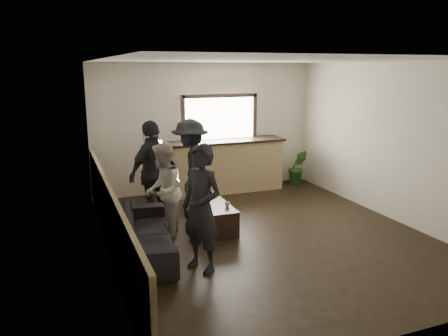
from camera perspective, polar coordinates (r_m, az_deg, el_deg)
name	(u,v)px	position (r m, az deg, el deg)	size (l,w,h in m)	color
ground	(265,235)	(7.31, 5.43, -8.67)	(5.00, 6.00, 0.01)	black
room_shell	(224,150)	(6.61, -0.03, 2.33)	(5.01, 6.01, 2.80)	silver
bar_counter	(224,163)	(9.61, -0.05, 0.67)	(2.70, 0.68, 2.13)	tan
sofa	(142,233)	(6.61, -10.66, -8.34)	(2.14, 0.84, 0.62)	black
coffee_table	(214,218)	(7.41, -1.31, -6.51)	(0.54, 0.98, 0.43)	black
cup_a	(204,200)	(7.50, -2.67, -4.18)	(0.12, 0.12, 0.09)	silver
cup_b	(227,205)	(7.25, 0.42, -4.80)	(0.09, 0.09, 0.08)	silver
potted_plant	(298,167)	(10.41, 9.59, 0.12)	(0.44, 0.36, 0.81)	#2D6623
person_a	(201,208)	(5.82, -2.97, -5.30)	(0.67, 0.75, 1.73)	black
person_b	(163,191)	(7.01, -7.95, -2.98)	(0.82, 0.92, 1.56)	#B9B4A7
person_c	(191,168)	(7.99, -4.38, -0.01)	(1.02, 1.32, 1.79)	black
person_d	(153,173)	(7.67, -9.21, -0.60)	(1.14, 0.95, 1.82)	black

